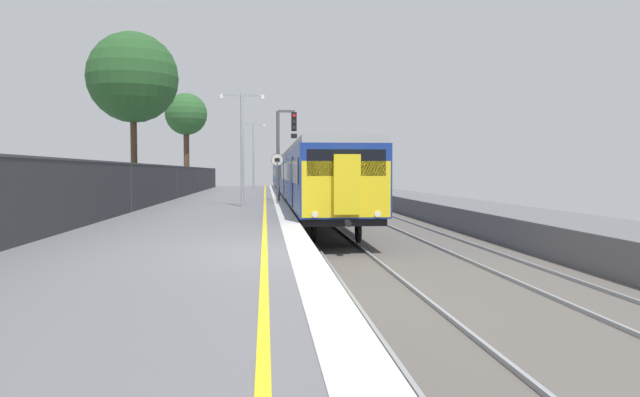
% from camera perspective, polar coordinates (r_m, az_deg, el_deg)
% --- Properties ---
extents(ground, '(17.40, 110.00, 1.21)m').
position_cam_1_polar(ground, '(11.67, 9.54, -8.04)').
color(ground, slate).
extents(commuter_train_at_platform, '(2.83, 62.58, 3.81)m').
position_cam_1_polar(commuter_train_at_platform, '(48.38, -2.51, 2.30)').
color(commuter_train_at_platform, navy).
rests_on(commuter_train_at_platform, ground).
extents(signal_gantry, '(1.10, 0.24, 4.81)m').
position_cam_1_polar(signal_gantry, '(31.03, -3.62, 5.33)').
color(signal_gantry, '#47474C').
rests_on(signal_gantry, ground).
extents(speed_limit_sign, '(0.59, 0.08, 2.42)m').
position_cam_1_polar(speed_limit_sign, '(28.16, -4.21, 2.64)').
color(speed_limit_sign, '#59595B').
rests_on(speed_limit_sign, ground).
extents(platform_lamp_mid, '(2.00, 0.20, 5.04)m').
position_cam_1_polar(platform_lamp_mid, '(26.12, -7.65, 5.83)').
color(platform_lamp_mid, '#93999E').
rests_on(platform_lamp_mid, ground).
extents(platform_lamp_far, '(2.00, 0.20, 5.77)m').
position_cam_1_polar(platform_lamp_far, '(51.07, -6.54, 4.69)').
color(platform_lamp_far, '#93999E').
rests_on(platform_lamp_far, ground).
extents(background_tree_left, '(4.54, 4.54, 8.57)m').
position_cam_1_polar(background_tree_left, '(31.42, -17.83, 10.89)').
color(background_tree_left, '#473323').
rests_on(background_tree_left, ground).
extents(background_tree_centre, '(3.25, 3.25, 7.67)m').
position_cam_1_polar(background_tree_centre, '(46.88, -12.91, 7.88)').
color(background_tree_centre, '#473323').
rests_on(background_tree_centre, ground).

